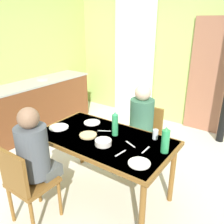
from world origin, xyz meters
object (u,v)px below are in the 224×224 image
at_px(person_near_diner, 34,150).
at_px(water_bottle_green_far, 115,124).
at_px(chair_near_diner, 26,182).
at_px(serving_bowl_center, 103,142).
at_px(dining_table, 104,144).
at_px(water_bottle_green_near, 165,141).
at_px(kitchen_counter, 28,109).
at_px(person_far_diner, 141,119).
at_px(chair_far_diner, 145,135).

xyz_separation_m(person_near_diner, water_bottle_green_far, (0.42, 0.75, 0.10)).
distance_m(chair_near_diner, serving_bowl_center, 0.83).
xyz_separation_m(dining_table, water_bottle_green_near, (0.65, 0.10, 0.20)).
relative_size(chair_near_diner, person_near_diner, 1.13).
distance_m(kitchen_counter, person_far_diner, 2.27).
relative_size(chair_far_diner, serving_bowl_center, 5.12).
bearing_deg(dining_table, person_far_diner, 80.39).
relative_size(chair_far_diner, water_bottle_green_far, 3.17).
height_order(kitchen_counter, serving_bowl_center, kitchen_counter).
xyz_separation_m(kitchen_counter, person_near_diner, (1.78, -1.19, 0.33)).
height_order(chair_near_diner, person_far_diner, person_far_diner).
distance_m(water_bottle_green_far, serving_bowl_center, 0.27).
relative_size(chair_near_diner, serving_bowl_center, 5.12).
xyz_separation_m(dining_table, person_near_diner, (-0.36, -0.63, 0.10)).
relative_size(chair_far_diner, person_near_diner, 1.13).
bearing_deg(water_bottle_green_far, person_near_diner, -118.96).
height_order(chair_near_diner, water_bottle_green_far, water_bottle_green_far).
xyz_separation_m(water_bottle_green_near, water_bottle_green_far, (-0.59, 0.02, 0.00)).
height_order(person_far_diner, water_bottle_green_far, person_far_diner).
xyz_separation_m(chair_near_diner, chair_far_diner, (0.46, 1.54, 0.00)).
bearing_deg(water_bottle_green_far, person_far_diner, 84.82).
relative_size(kitchen_counter, water_bottle_green_near, 9.91).
bearing_deg(chair_far_diner, water_bottle_green_far, 85.91).
bearing_deg(kitchen_counter, person_far_diner, 2.00).
bearing_deg(kitchen_counter, dining_table, -14.56).
xyz_separation_m(kitchen_counter, water_bottle_green_near, (2.79, -0.45, 0.43)).
relative_size(kitchen_counter, serving_bowl_center, 15.45).
xyz_separation_m(chair_far_diner, person_far_diner, (-0.00, -0.14, 0.28)).
bearing_deg(serving_bowl_center, person_near_diner, -131.22).
relative_size(dining_table, serving_bowl_center, 8.75).
distance_m(chair_near_diner, chair_far_diner, 1.61).
distance_m(chair_far_diner, person_far_diner, 0.31).
distance_m(person_far_diner, water_bottle_green_far, 0.52).
distance_m(dining_table, chair_far_diner, 0.80).
bearing_deg(person_near_diner, chair_near_diner, -90.00).
relative_size(dining_table, person_near_diner, 1.93).
bearing_deg(water_bottle_green_near, chair_near_diner, -139.23).
xyz_separation_m(chair_near_diner, person_near_diner, (-0.00, 0.14, 0.28)).
height_order(water_bottle_green_near, water_bottle_green_far, water_bottle_green_far).
height_order(dining_table, person_near_diner, person_near_diner).
xyz_separation_m(water_bottle_green_near, serving_bowl_center, (-0.57, -0.23, -0.10)).
distance_m(dining_table, person_near_diner, 0.73).
bearing_deg(water_bottle_green_near, kitchen_counter, 170.77).
distance_m(dining_table, chair_near_diner, 0.87).
height_order(kitchen_counter, dining_table, kitchen_counter).
bearing_deg(person_near_diner, water_bottle_green_near, 36.02).
xyz_separation_m(water_bottle_green_far, serving_bowl_center, (0.03, -0.25, -0.10)).
bearing_deg(water_bottle_green_near, serving_bowl_center, -158.05).
xyz_separation_m(kitchen_counter, chair_far_diner, (2.24, 0.21, 0.05)).
bearing_deg(dining_table, person_near_diner, -119.40).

